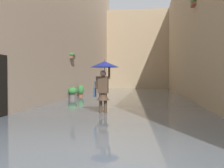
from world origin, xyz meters
name	(u,v)px	position (x,y,z in m)	size (l,w,h in m)	color
ground_plane	(130,98)	(0.00, -14.05, 0.00)	(70.27, 70.27, 0.00)	#605B56
flood_water	(130,97)	(0.00, -14.05, 0.06)	(8.14, 34.11, 0.11)	slate
building_facade_left	(199,26)	(-4.57, -14.05, 4.80)	(2.04, 32.11, 9.59)	tan
building_facade_right	(65,16)	(4.57, -14.05, 5.74)	(2.04, 32.11, 11.49)	tan
building_facade_far	(138,50)	(0.00, -29.01, 4.76)	(10.94, 1.80, 9.52)	tan
person_wading	(104,75)	(0.40, -5.39, 1.51)	(1.08, 1.08, 2.11)	#2D2319
potted_plant_near_right	(81,91)	(3.36, -13.80, 0.49)	(0.43, 0.43, 0.89)	#9E563D
potted_plant_mid_right	(73,93)	(3.41, -11.91, 0.46)	(0.57, 0.57, 0.82)	#66605B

